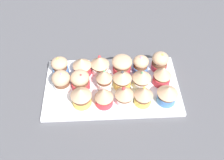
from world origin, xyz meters
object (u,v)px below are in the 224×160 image
object	(u,v)px
cupcake_5	(60,66)
cupcake_12	(167,94)
cupcake_2	(122,65)
cupcake_11	(61,81)
cupcake_15	(104,96)
cupcake_8	(122,78)
baking_tray	(112,87)
cupcake_3	(100,64)
cupcake_0	(160,61)
cupcake_14	(124,94)
cupcake_13	(144,95)
cupcake_4	(82,66)
cupcake_16	(81,96)
cupcake_1	(141,64)
cupcake_7	(142,79)
cupcake_6	(162,75)
cupcake_10	(80,81)
cupcake_9	(104,79)

from	to	relation	value
cupcake_5	cupcake_12	distance (cm)	36.57
cupcake_2	cupcake_12	xyz separation A→B (cm)	(-13.12, 13.09, 0.16)
cupcake_11	cupcake_15	xyz separation A→B (cm)	(-13.51, 6.71, 0.21)
cupcake_2	cupcake_8	distance (cm)	5.96
baking_tray	cupcake_3	world-z (taller)	cupcake_3
cupcake_0	cupcake_14	distance (cm)	18.94
cupcake_11	cupcake_13	xyz separation A→B (cm)	(-25.65, 6.90, 0.18)
cupcake_0	cupcake_4	xyz separation A→B (cm)	(26.64, 0.96, 0.03)
cupcake_4	cupcake_12	xyz separation A→B (cm)	(-26.60, 13.04, 0.07)
cupcake_0	cupcake_14	world-z (taller)	cupcake_14
cupcake_0	cupcake_16	bearing A→B (deg)	27.28
cupcake_1	cupcake_12	size ratio (longest dim) A/B	0.99
cupcake_4	cupcake_7	bearing A→B (deg)	161.02
cupcake_2	cupcake_6	size ratio (longest dim) A/B	0.92
cupcake_13	cupcake_16	distance (cm)	19.07
cupcake_11	cupcake_5	bearing A→B (deg)	-81.48
cupcake_16	cupcake_6	bearing A→B (deg)	-164.69
cupcake_7	cupcake_15	bearing A→B (deg)	27.32
cupcake_3	cupcake_2	bearing A→B (deg)	178.81
cupcake_1	cupcake_15	xyz separation A→B (cm)	(12.90, 13.28, 0.60)
cupcake_6	cupcake_11	size ratio (longest dim) A/B	1.02
cupcake_5	cupcake_8	xyz separation A→B (cm)	(-20.62, 6.14, 0.12)
cupcake_15	cupcake_16	size ratio (longest dim) A/B	1.05
cupcake_10	cupcake_15	distance (cm)	9.93
cupcake_5	cupcake_14	bearing A→B (deg)	148.49
cupcake_8	cupcake_14	distance (cm)	6.64
cupcake_5	cupcake_9	bearing A→B (deg)	156.44
cupcake_0	cupcake_13	size ratio (longest dim) A/B	0.97
cupcake_4	cupcake_14	bearing A→B (deg)	136.81
cupcake_4	cupcake_6	world-z (taller)	cupcake_6
cupcake_0	cupcake_3	world-z (taller)	cupcake_3
cupcake_10	cupcake_0	bearing A→B (deg)	-164.36
cupcake_1	baking_tray	bearing A→B (deg)	32.11
cupcake_2	cupcake_8	xyz separation A→B (cm)	(0.34, 5.95, 0.12)
baking_tray	cupcake_3	size ratio (longest dim) A/B	5.95
cupcake_9	cupcake_12	world-z (taller)	cupcake_9
cupcake_0	cupcake_2	distance (cm)	13.20
cupcake_3	cupcake_4	xyz separation A→B (cm)	(6.03, 0.20, -0.19)
cupcake_7	cupcake_14	bearing A→B (deg)	43.54
cupcake_3	cupcake_5	size ratio (longest dim) A/B	1.08
cupcake_6	cupcake_14	world-z (taller)	same
cupcake_3	cupcake_13	size ratio (longest dim) A/B	1.01
cupcake_11	cupcake_0	bearing A→B (deg)	-167.41
cupcake_7	cupcake_14	world-z (taller)	cupcake_14
cupcake_8	cupcake_15	world-z (taller)	cupcake_15
cupcake_4	cupcake_15	distance (cm)	14.91
cupcake_0	cupcake_13	world-z (taller)	cupcake_13
baking_tray	cupcake_14	size ratio (longest dim) A/B	6.06
cupcake_16	baking_tray	bearing A→B (deg)	-146.16
cupcake_3	cupcake_14	distance (cm)	14.69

